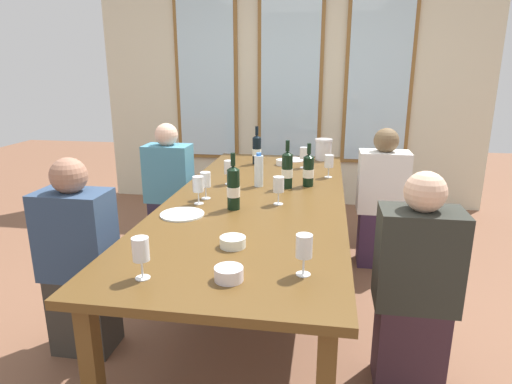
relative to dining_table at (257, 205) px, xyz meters
The scene contains 26 objects.
ground_plane 0.68m from the dining_table, ahead, with size 12.00×12.00×0.00m, color brown.
back_wall_with_windows 2.46m from the dining_table, 90.00° to the left, with size 4.32×0.10×2.90m.
dining_table is the anchor object (origin of this frame).
white_plate_0 1.21m from the dining_table, 83.53° to the left, with size 0.23×0.23×0.01m, color white.
white_plate_1 0.56m from the dining_table, 131.04° to the right, with size 0.25×0.25×0.01m, color white.
metal_pitcher 1.34m from the dining_table, 72.35° to the left, with size 0.16×0.16×0.19m.
wine_bottle_0 0.34m from the dining_table, 110.83° to the right, with size 0.08×0.08×0.34m.
wine_bottle_1 0.49m from the dining_table, 46.91° to the left, with size 0.08×0.08×0.31m.
wine_bottle_2 0.36m from the dining_table, 57.10° to the left, with size 0.08×0.08×0.33m.
wine_bottle_3 1.03m from the dining_table, 99.26° to the left, with size 0.08×0.08×0.33m.
tasting_bowl_0 1.00m from the dining_table, 86.10° to the left, with size 0.12×0.12×0.05m, color white.
tasting_bowl_1 0.83m from the dining_table, 89.03° to the right, with size 0.12×0.12×0.05m, color white.
tasting_bowl_2 1.16m from the dining_table, 86.59° to the right, with size 0.12×0.12×0.05m, color white.
water_bottle 0.32m from the dining_table, 96.88° to the left, with size 0.06×0.06×0.24m.
wine_glass_0 0.96m from the dining_table, 74.81° to the left, with size 0.07×0.07×0.17m.
wine_glass_1 0.42m from the dining_table, 130.88° to the left, with size 0.07×0.07×0.17m.
wine_glass_2 0.37m from the dining_table, 165.34° to the right, with size 0.07×0.07×0.17m.
wine_glass_3 1.24m from the dining_table, 102.99° to the right, with size 0.07×0.07×0.17m.
wine_glass_4 0.78m from the dining_table, 53.47° to the left, with size 0.07×0.07×0.17m.
wine_glass_5 0.43m from the dining_table, 149.26° to the right, with size 0.07×0.07×0.17m.
wine_glass_6 1.13m from the dining_table, 71.36° to the right, with size 0.07×0.07×0.17m.
wine_glass_7 0.26m from the dining_table, 40.36° to the right, with size 0.07×0.07×0.17m.
seated_person_0 1.16m from the dining_table, 139.72° to the left, with size 0.38×0.24×1.11m.
seated_person_1 1.15m from the dining_table, 39.89° to the left, with size 0.38×0.24×1.11m.
seated_person_2 1.12m from the dining_table, 142.03° to the right, with size 0.38×0.24×1.11m.
seated_person_3 1.14m from the dining_table, 38.95° to the right, with size 0.38×0.24×1.11m.
Camera 1 is at (0.43, -2.70, 1.56)m, focal length 30.90 mm.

